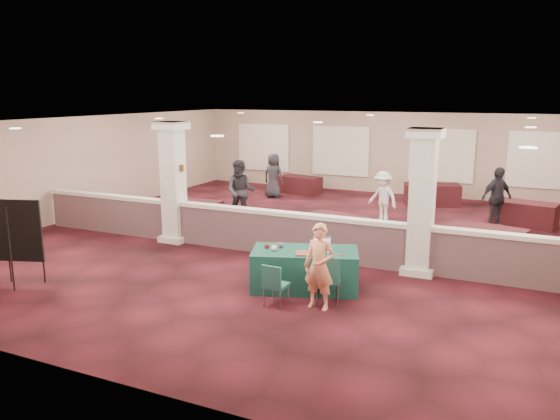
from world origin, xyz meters
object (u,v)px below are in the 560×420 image
at_px(conf_chair_main, 328,276).
at_px(far_table_front_left, 191,212).
at_px(far_table_back_right, 524,214).
at_px(near_table, 305,269).
at_px(easel_board, 17,232).
at_px(far_table_front_center, 337,228).
at_px(attendee_b, 383,197).
at_px(conf_chair_side, 274,282).
at_px(attendee_c, 497,198).
at_px(attendee_d, 273,176).
at_px(far_table_front_right, 484,242).
at_px(far_table_back_center, 432,195).
at_px(attendee_a, 241,192).
at_px(woman, 319,267).
at_px(far_table_back_left, 299,185).

xyz_separation_m(conf_chair_main, far_table_front_left, (-5.97, 4.40, -0.20)).
bearing_deg(far_table_back_right, far_table_front_left, -156.47).
relative_size(near_table, easel_board, 1.16).
height_order(far_table_front_center, attendee_b, attendee_b).
xyz_separation_m(conf_chair_side, attendee_c, (3.35, 8.21, 0.42)).
relative_size(attendee_b, attendee_d, 0.94).
relative_size(far_table_front_center, far_table_front_right, 0.94).
distance_m(far_table_back_center, attendee_a, 7.15).
relative_size(woman, far_table_front_right, 0.88).
bearing_deg(woman, attendee_a, 133.63).
height_order(far_table_front_left, far_table_back_left, far_table_front_left).
xyz_separation_m(near_table, attendee_c, (3.20, 7.07, 0.50)).
height_order(near_table, attendee_a, attendee_a).
bearing_deg(far_table_front_right, conf_chair_side, -123.32).
relative_size(far_table_front_right, far_table_back_right, 1.03).
bearing_deg(attendee_b, attendee_d, 179.47).
xyz_separation_m(far_table_front_right, attendee_d, (-7.98, 4.86, 0.47)).
distance_m(far_table_front_right, attendee_a, 7.20).
height_order(easel_board, woman, easel_board).
relative_size(far_table_back_center, far_table_back_right, 1.05).
bearing_deg(far_table_front_left, conf_chair_side, -43.95).
xyz_separation_m(conf_chair_side, far_table_back_left, (-4.12, 11.11, -0.15)).
relative_size(far_table_front_left, attendee_d, 1.06).
xyz_separation_m(conf_chair_main, far_table_front_center, (-1.31, 4.40, -0.22)).
bearing_deg(woman, far_table_back_center, 91.80).
bearing_deg(conf_chair_side, attendee_d, 118.35).
relative_size(near_table, conf_chair_main, 2.22).
xyz_separation_m(far_table_back_left, attendee_b, (4.24, -3.50, 0.45)).
relative_size(conf_chair_main, far_table_back_center, 0.51).
bearing_deg(far_table_front_right, attendee_a, 174.11).
relative_size(conf_chair_main, attendee_d, 0.57).
relative_size(far_table_front_center, attendee_b, 1.09).
bearing_deg(far_table_back_center, near_table, -95.42).
distance_m(far_table_front_center, attendee_b, 2.79).
height_order(far_table_front_center, attendee_a, attendee_a).
bearing_deg(far_table_front_center, attendee_b, 78.31).
bearing_deg(attendee_c, far_table_back_left, 111.85).
distance_m(far_table_back_center, attendee_c, 3.56).
distance_m(conf_chair_main, conf_chair_side, 1.01).
distance_m(woman, far_table_back_right, 9.27).
height_order(conf_chair_main, conf_chair_side, conf_chair_main).
height_order(far_table_back_left, far_table_back_right, far_table_back_right).
height_order(far_table_back_center, attendee_d, attendee_d).
xyz_separation_m(far_table_front_center, far_table_back_center, (1.52, 5.99, 0.03)).
xyz_separation_m(far_table_front_right, far_table_back_right, (0.83, 3.91, -0.01)).
height_order(far_table_front_right, far_table_back_left, far_table_front_right).
bearing_deg(near_table, far_table_front_center, 79.78).
bearing_deg(far_table_front_left, far_table_front_right, 0.71).
xyz_separation_m(conf_chair_side, easel_board, (-5.26, -1.15, 0.67)).
relative_size(conf_chair_main, attendee_a, 0.50).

